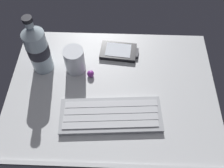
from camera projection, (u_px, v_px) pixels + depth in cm
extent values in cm
cube|color=#B7BABC|center=(112.00, 91.00, 78.70)|extent=(64.00, 48.00, 2.00)
cube|color=#B7BABC|center=(109.00, 165.00, 64.49)|extent=(64.00, 1.20, 0.80)
cube|color=#93969B|center=(111.00, 115.00, 72.11)|extent=(29.67, 12.90, 1.40)
cube|color=#ADAFB5|center=(110.00, 104.00, 73.24)|extent=(26.75, 3.77, 0.30)
cube|color=#ADAFB5|center=(110.00, 111.00, 72.02)|extent=(26.75, 3.77, 0.30)
cube|color=#ADAFB5|center=(111.00, 118.00, 70.79)|extent=(26.75, 3.77, 0.30)
cube|color=#ADAFB5|center=(111.00, 125.00, 69.56)|extent=(26.75, 3.77, 0.30)
cube|color=black|center=(118.00, 51.00, 85.59)|extent=(12.67, 8.72, 1.40)
cube|color=silver|center=(118.00, 50.00, 84.97)|extent=(8.93, 6.71, 0.10)
cube|color=#333338|center=(137.00, 53.00, 85.12)|extent=(1.16, 3.86, 1.12)
cylinder|color=silver|center=(75.00, 60.00, 78.89)|extent=(6.40, 6.40, 8.50)
cylinder|color=orange|center=(75.00, 62.00, 79.71)|extent=(5.50, 5.50, 6.12)
cylinder|color=silver|center=(39.00, 52.00, 76.60)|extent=(6.60, 6.60, 15.00)
cone|color=silver|center=(31.00, 30.00, 69.21)|extent=(6.60, 6.60, 2.80)
cylinder|color=silver|center=(29.00, 24.00, 67.30)|extent=(2.51, 2.51, 1.80)
cylinder|color=black|center=(27.00, 19.00, 66.06)|extent=(2.77, 2.77, 1.20)
cylinder|color=#2D2D38|center=(38.00, 50.00, 75.98)|extent=(6.73, 6.73, 3.80)
sphere|color=purple|center=(91.00, 74.00, 79.88)|extent=(2.20, 2.20, 2.20)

